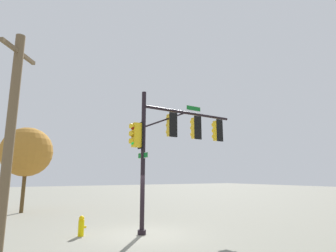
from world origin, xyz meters
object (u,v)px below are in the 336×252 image
signal_pole_assembly (174,136)px  utility_pole (10,137)px  tree_mid (27,152)px  fire_hydrant (81,226)px

signal_pole_assembly → utility_pole: bearing=-168.1°
signal_pole_assembly → tree_mid: signal_pole_assembly is taller
utility_pole → fire_hydrant: size_ratio=8.61×
fire_hydrant → tree_mid: 10.34m
fire_hydrant → utility_pole: bearing=-141.1°
signal_pole_assembly → utility_pole: utility_pole is taller
signal_pole_assembly → utility_pole: 7.16m
fire_hydrant → tree_mid: size_ratio=0.14×
utility_pole → tree_mid: utility_pole is taller
signal_pole_assembly → fire_hydrant: 5.79m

